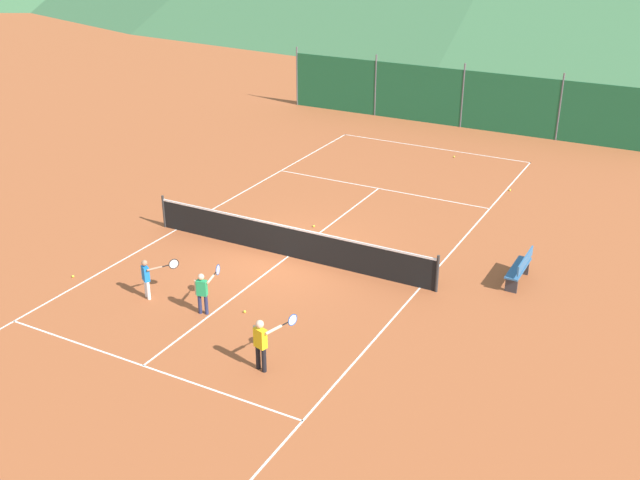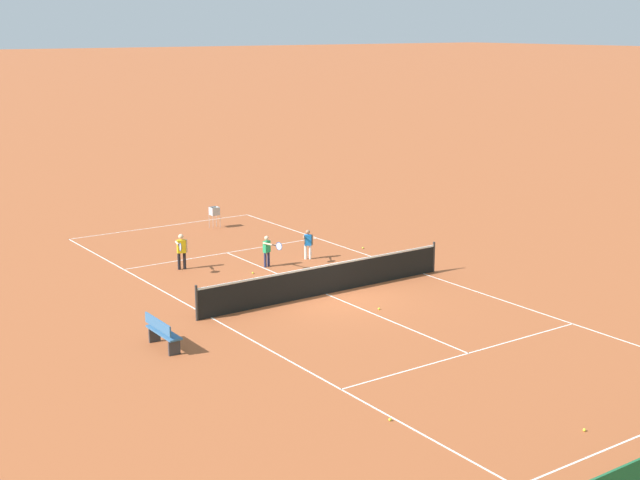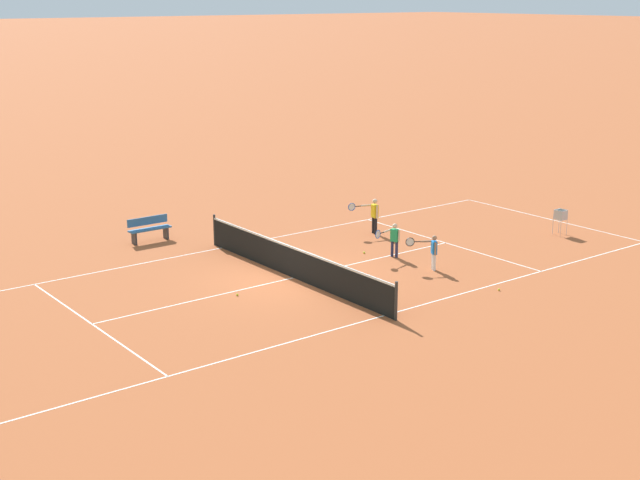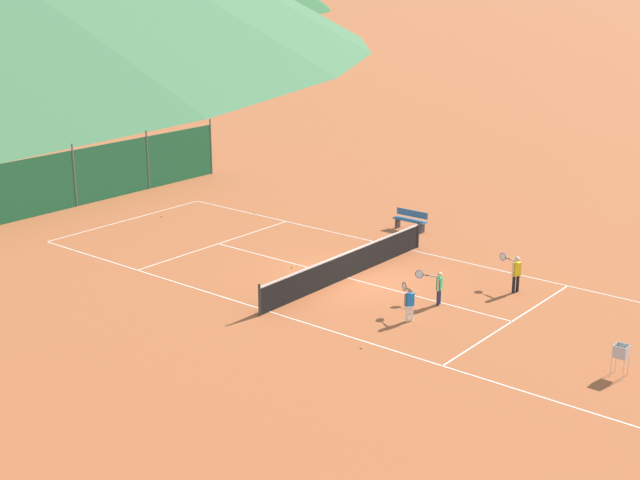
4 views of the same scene
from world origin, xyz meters
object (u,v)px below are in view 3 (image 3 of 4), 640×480
(player_far_baseline, at_px, (432,250))
(player_near_baseline, at_px, (393,238))
(courtside_bench, at_px, (149,228))
(ball_hopper, at_px, (561,216))
(tennis_ball_alley_left, at_px, (237,295))
(tennis_net, at_px, (293,262))
(tennis_ball_by_net_left, at_px, (364,253))
(player_far_service, at_px, (373,213))
(tennis_ball_far_corner, at_px, (499,290))

(player_far_baseline, distance_m, player_near_baseline, 1.72)
(courtside_bench, bearing_deg, ball_hopper, -123.83)
(player_far_baseline, distance_m, tennis_ball_alley_left, 6.30)
(tennis_net, xyz_separation_m, tennis_ball_alley_left, (-0.38, 2.23, -0.47))
(tennis_ball_by_net_left, bearing_deg, player_near_baseline, -152.74)
(tennis_ball_alley_left, xyz_separation_m, tennis_ball_by_net_left, (1.07, -5.58, 0.00))
(player_far_service, height_order, ball_hopper, player_far_service)
(tennis_ball_alley_left, height_order, tennis_ball_far_corner, same)
(player_far_baseline, bearing_deg, player_near_baseline, 1.36)
(player_far_service, height_order, courtside_bench, player_far_service)
(player_near_baseline, height_order, tennis_ball_far_corner, player_near_baseline)
(tennis_net, xyz_separation_m, tennis_ball_by_net_left, (0.69, -3.35, -0.47))
(player_far_service, relative_size, courtside_bench, 0.84)
(tennis_net, relative_size, courtside_bench, 6.12)
(tennis_ball_far_corner, height_order, ball_hopper, ball_hopper)
(player_far_service, distance_m, courtside_bench, 7.81)
(tennis_ball_by_net_left, bearing_deg, courtside_bench, 40.78)
(tennis_net, height_order, player_far_service, player_far_service)
(player_far_baseline, bearing_deg, tennis_ball_far_corner, -177.34)
(tennis_ball_far_corner, bearing_deg, courtside_bench, 26.78)
(ball_hopper, bearing_deg, tennis_ball_by_net_left, 71.61)
(player_near_baseline, xyz_separation_m, tennis_ball_far_corner, (-4.35, -0.16, -0.62))
(tennis_net, height_order, tennis_ball_alley_left, tennis_net)
(player_far_service, height_order, tennis_ball_by_net_left, player_far_service)
(tennis_net, distance_m, courtside_bench, 6.52)
(player_far_baseline, relative_size, tennis_ball_alley_left, 16.60)
(player_near_baseline, distance_m, tennis_ball_alley_left, 6.07)
(player_far_baseline, height_order, tennis_ball_far_corner, player_far_baseline)
(tennis_net, xyz_separation_m, tennis_ball_far_corner, (-4.55, -3.98, -0.47))
(tennis_ball_far_corner, relative_size, courtside_bench, 0.04)
(ball_hopper, relative_size, courtside_bench, 0.59)
(tennis_net, bearing_deg, tennis_ball_alley_left, 99.65)
(player_far_service, xyz_separation_m, tennis_ball_alley_left, (-2.81, 7.46, -0.70))
(player_near_baseline, relative_size, player_far_service, 0.89)
(tennis_net, xyz_separation_m, player_far_baseline, (-1.93, -3.85, 0.14))
(player_far_baseline, relative_size, tennis_ball_far_corner, 16.60)
(player_near_baseline, bearing_deg, tennis_net, 86.96)
(courtside_bench, bearing_deg, player_far_baseline, -146.97)
(player_far_service, distance_m, tennis_ball_by_net_left, 2.66)
(ball_hopper, bearing_deg, tennis_ball_alley_left, 84.25)
(player_far_baseline, distance_m, tennis_ball_by_net_left, 2.74)
(player_far_baseline, relative_size, player_far_service, 0.87)
(player_far_baseline, distance_m, ball_hopper, 6.56)
(player_far_service, relative_size, tennis_ball_alley_left, 19.13)
(tennis_net, relative_size, player_far_baseline, 8.38)
(player_far_service, bearing_deg, player_near_baseline, 151.71)
(tennis_ball_far_corner, distance_m, courtside_bench, 12.21)
(player_far_baseline, xyz_separation_m, player_far_service, (4.36, -1.38, 0.09))
(player_far_baseline, bearing_deg, tennis_ball_alley_left, 75.71)
(tennis_ball_alley_left, distance_m, ball_hopper, 12.71)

